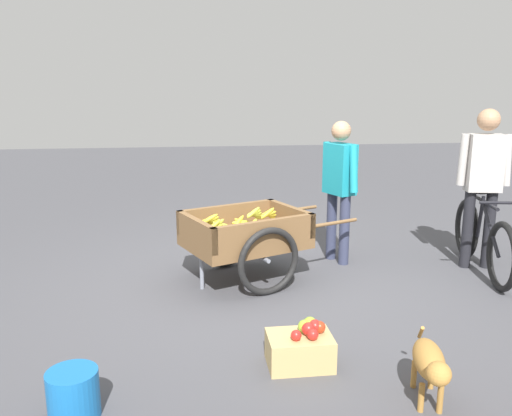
% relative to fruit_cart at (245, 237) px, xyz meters
% --- Properties ---
extents(ground_plane, '(24.00, 24.00, 0.00)m').
position_rel_fruit_cart_xyz_m(ground_plane, '(-0.16, 0.15, -0.44)').
color(ground_plane, '#47474C').
extents(fruit_cart, '(1.81, 1.34, 0.70)m').
position_rel_fruit_cart_xyz_m(fruit_cart, '(0.00, 0.00, 0.00)').
color(fruit_cart, brown).
rests_on(fruit_cart, ground).
extents(vendor_person, '(0.32, 0.55, 1.52)m').
position_rel_fruit_cart_xyz_m(vendor_person, '(-1.06, -0.45, 0.46)').
color(vendor_person, '#333851').
rests_on(vendor_person, ground).
extents(bicycle, '(0.49, 1.64, 0.85)m').
position_rel_fruit_cart_xyz_m(bicycle, '(-2.43, 0.08, -0.09)').
color(bicycle, black).
rests_on(bicycle, ground).
extents(cyclist_person, '(0.51, 0.26, 1.66)m').
position_rel_fruit_cart_xyz_m(cyclist_person, '(-2.46, -0.07, 0.56)').
color(cyclist_person, black).
rests_on(cyclist_person, ground).
extents(dog, '(0.28, 0.66, 0.40)m').
position_rel_fruit_cart_xyz_m(dog, '(-0.87, 2.23, -0.17)').
color(dog, '#AD7A38').
rests_on(dog, ground).
extents(plastic_bucket, '(0.30, 0.30, 0.29)m').
position_rel_fruit_cart_xyz_m(plastic_bucket, '(1.23, 2.10, -0.30)').
color(plastic_bucket, '#1966B2').
rests_on(plastic_bucket, ground).
extents(apple_crate, '(0.44, 0.32, 0.32)m').
position_rel_fruit_cart_xyz_m(apple_crate, '(-0.20, 1.69, -0.31)').
color(apple_crate, tan).
rests_on(apple_crate, ground).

